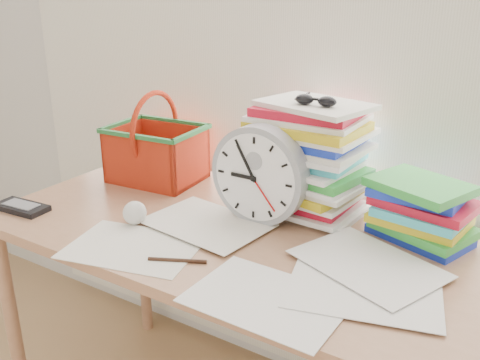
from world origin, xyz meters
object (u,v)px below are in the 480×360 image
Objects in this scene: book_stack at (423,211)px; calculator at (22,207)px; desk at (238,254)px; paper_stack at (310,159)px; basket at (156,138)px; clock at (260,175)px.

calculator is (-1.05, -0.44, -0.07)m from book_stack.
paper_stack is (0.11, 0.22, 0.24)m from desk.
desk is at bearing -27.76° from basket.
book_stack is 0.91× the size of basket.
calculator is (-0.64, -0.31, -0.13)m from clock.
calculator reaches higher than desk.
clock is 0.72m from calculator.
desk is 8.53× the size of calculator.
paper_stack is 0.86m from calculator.
paper_stack is at bearing 64.13° from desk.
basket is at bearing -178.52° from book_stack.
desk is 0.23m from clock.
clock is at bearing -120.65° from paper_stack.
paper_stack is 1.20× the size of book_stack.
paper_stack reaches higher than clock.
basket reaches higher than desk.
calculator is at bearing -159.42° from desk.
paper_stack reaches higher than calculator.
paper_stack reaches higher than book_stack.
calculator is (-0.61, -0.23, 0.08)m from desk.
calculator is (-0.72, -0.45, -0.15)m from paper_stack.
paper_stack is at bearing 178.40° from book_stack.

